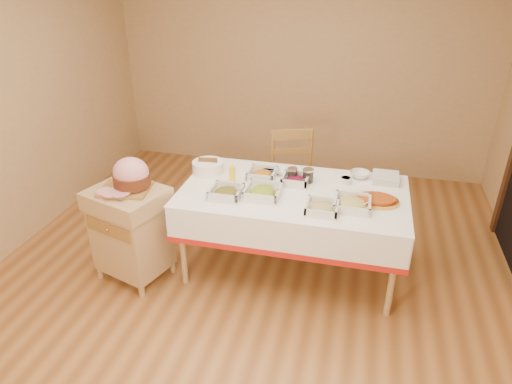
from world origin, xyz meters
TOP-DOWN VIEW (x-y plane):
  - room_shell at (0.00, 0.00)m, footprint 5.00×5.00m
  - dining_table at (0.30, 0.30)m, footprint 1.82×1.02m
  - butcher_cart at (-0.97, -0.12)m, footprint 0.69×0.63m
  - dining_chair at (0.19, 0.99)m, footprint 0.56×0.55m
  - ham_on_board at (-0.93, -0.09)m, footprint 0.40×0.38m
  - serving_dish_a at (-0.20, 0.08)m, footprint 0.25×0.24m
  - serving_dish_b at (0.08, 0.15)m, footprint 0.27×0.27m
  - serving_dish_c at (0.56, 0.01)m, footprint 0.24×0.24m
  - serving_dish_d at (0.77, 0.13)m, footprint 0.27×0.27m
  - serving_dish_e at (-0.00, 0.47)m, footprint 0.24×0.23m
  - serving_dish_f at (0.29, 0.44)m, footprint 0.23×0.22m
  - small_bowl_left at (-0.49, 0.59)m, footprint 0.11×0.11m
  - small_bowl_mid at (0.04, 0.58)m, footprint 0.12×0.12m
  - small_bowl_right at (0.70, 0.54)m, footprint 0.10×0.10m
  - bowl_white_imported at (0.16, 0.59)m, footprint 0.16×0.16m
  - bowl_small_imported at (0.81, 0.68)m, footprint 0.17×0.17m
  - preserve_jar_left at (0.26, 0.48)m, footprint 0.09×0.09m
  - preserve_jar_right at (0.39, 0.48)m, footprint 0.09×0.09m
  - mustard_bottle at (-0.23, 0.35)m, footprint 0.05×0.05m
  - bread_basket at (-0.49, 0.47)m, footprint 0.28×0.28m
  - plate_stack at (1.02, 0.65)m, footprint 0.21×0.21m
  - brass_platter at (0.95, 0.25)m, footprint 0.34×0.25m

SIDE VIEW (x-z plane):
  - butcher_cart at x=-0.97m, z-range 0.06..0.87m
  - dining_chair at x=0.19m, z-range 0.01..0.99m
  - dining_table at x=0.30m, z-range 0.22..0.98m
  - bowl_white_imported at x=0.16m, z-range 0.76..0.80m
  - brass_platter at x=0.95m, z-range 0.76..0.80m
  - bowl_small_imported at x=0.81m, z-range 0.76..0.81m
  - small_bowl_left at x=-0.49m, z-range 0.76..0.81m
  - small_bowl_right at x=0.70m, z-range 0.76..0.81m
  - small_bowl_mid at x=0.04m, z-range 0.76..0.81m
  - serving_dish_c at x=0.56m, z-range 0.74..0.84m
  - plate_stack at x=1.02m, z-range 0.76..0.82m
  - serving_dish_f at x=0.29m, z-range 0.74..0.84m
  - serving_dish_d at x=0.77m, z-range 0.74..0.84m
  - serving_dish_a at x=-0.20m, z-range 0.74..0.85m
  - serving_dish_e at x=0.00m, z-range 0.74..0.85m
  - serving_dish_b at x=0.08m, z-range 0.74..0.85m
  - preserve_jar_left at x=0.26m, z-range 0.75..0.87m
  - bread_basket at x=-0.49m, z-range 0.75..0.87m
  - preserve_jar_right at x=0.39m, z-range 0.75..0.87m
  - mustard_bottle at x=-0.23m, z-range 0.75..0.91m
  - ham_on_board at x=-0.93m, z-range 0.79..1.06m
  - room_shell at x=0.00m, z-range -1.20..3.80m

